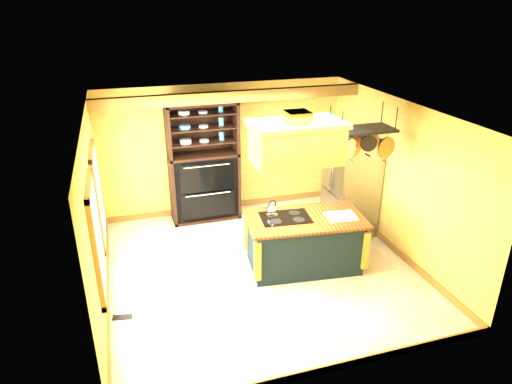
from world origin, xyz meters
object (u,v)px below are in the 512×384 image
kitchen_island (304,242)px  range_hood (297,141)px  refrigerator (350,187)px  pot_rack (362,137)px  hutch (204,175)px

kitchen_island → range_hood: 1.79m
kitchen_island → refrigerator: bearing=42.8°
range_hood → kitchen_island: bearing=0.3°
kitchen_island → pot_rack: (0.92, -0.00, 1.74)m
kitchen_island → hutch: hutch is taller
range_hood → refrigerator: size_ratio=0.77×
pot_rack → refrigerator: (0.45, 1.01, -1.31)m
refrigerator → pot_rack: bearing=-113.8°
kitchen_island → range_hood: (-0.20, -0.00, 1.78)m
range_hood → pot_rack: (1.11, 0.00, -0.04)m
kitchen_island → range_hood: size_ratio=1.43×
range_hood → hutch: 2.90m
pot_rack → refrigerator: pot_rack is taller
kitchen_island → range_hood: bearing=-173.5°
kitchen_island → hutch: size_ratio=0.83×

